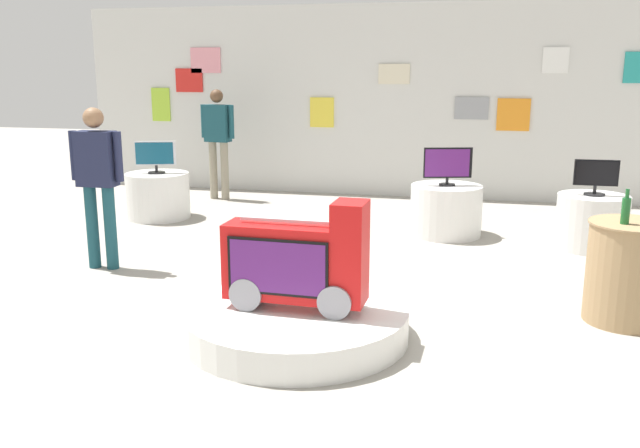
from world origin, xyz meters
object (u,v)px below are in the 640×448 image
at_px(side_table_round, 628,272).
at_px(shopper_browsing_rear, 98,176).
at_px(display_pedestal_right_rear, 446,210).
at_px(shopper_browsing_near_truck, 218,135).
at_px(display_pedestal_left_rear, 592,222).
at_px(tv_on_center_rear, 156,156).
at_px(main_display_pedestal, 296,322).
at_px(display_pedestal_center_rear, 158,196).
at_px(tv_on_right_rear, 448,164).
at_px(bottle_on_side_table, 626,210).
at_px(tv_on_left_rear, 596,176).
at_px(novelty_firetruck_tv, 298,265).

distance_m(side_table_round, shopper_browsing_rear, 4.94).
relative_size(display_pedestal_right_rear, shopper_browsing_near_truck, 0.51).
relative_size(display_pedestal_left_rear, side_table_round, 0.95).
bearing_deg(tv_on_center_rear, display_pedestal_left_rear, -3.67).
bearing_deg(side_table_round, display_pedestal_left_rear, 88.41).
distance_m(main_display_pedestal, side_table_round, 2.68).
bearing_deg(display_pedestal_right_rear, side_table_round, -58.98).
distance_m(tv_on_center_rear, display_pedestal_right_rear, 3.90).
distance_m(display_pedestal_center_rear, shopper_browsing_rear, 2.46).
bearing_deg(display_pedestal_center_rear, side_table_round, -26.38).
bearing_deg(tv_on_right_rear, display_pedestal_left_rear, -9.41).
xyz_separation_m(main_display_pedestal, display_pedestal_right_rear, (0.93, 3.54, 0.19)).
bearing_deg(bottle_on_side_table, main_display_pedestal, -160.34).
bearing_deg(bottle_on_side_table, tv_on_left_rear, 86.53).
height_order(display_pedestal_left_rear, tv_on_right_rear, tv_on_right_rear).
distance_m(display_pedestal_left_rear, shopper_browsing_rear, 5.37).
xyz_separation_m(tv_on_center_rear, shopper_browsing_rear, (0.54, -2.31, 0.10)).
distance_m(novelty_firetruck_tv, display_pedestal_right_rear, 3.67).
distance_m(tv_on_left_rear, side_table_round, 2.37).
distance_m(novelty_firetruck_tv, tv_on_center_rear, 4.69).
height_order(tv_on_left_rear, display_pedestal_right_rear, tv_on_left_rear).
bearing_deg(novelty_firetruck_tv, display_pedestal_left_rear, 52.16).
height_order(main_display_pedestal, tv_on_center_rear, tv_on_center_rear).
bearing_deg(shopper_browsing_rear, display_pedestal_center_rear, 103.01).
xyz_separation_m(main_display_pedestal, shopper_browsing_rear, (-2.40, 1.31, 0.84)).
relative_size(display_pedestal_right_rear, shopper_browsing_rear, 0.53).
xyz_separation_m(display_pedestal_right_rear, shopper_browsing_rear, (-3.32, -2.23, 0.65)).
relative_size(display_pedestal_right_rear, bottle_on_side_table, 3.13).
xyz_separation_m(display_pedestal_right_rear, shopper_browsing_near_truck, (-3.55, 1.56, 0.68)).
distance_m(bottle_on_side_table, shopper_browsing_rear, 4.83).
distance_m(display_pedestal_center_rear, bottle_on_side_table, 6.05).
distance_m(tv_on_center_rear, side_table_round, 6.08).
height_order(tv_on_center_rear, side_table_round, tv_on_center_rear).
relative_size(main_display_pedestal, tv_on_right_rear, 2.99).
distance_m(display_pedestal_right_rear, bottle_on_side_table, 3.13).
height_order(display_pedestal_right_rear, tv_on_right_rear, tv_on_right_rear).
relative_size(display_pedestal_right_rear, tv_on_right_rear, 1.51).
bearing_deg(tv_on_center_rear, main_display_pedestal, -50.98).
height_order(display_pedestal_right_rear, side_table_round, side_table_round).
relative_size(novelty_firetruck_tv, display_pedestal_left_rear, 1.37).
height_order(display_pedestal_center_rear, side_table_round, side_table_round).
height_order(novelty_firetruck_tv, display_pedestal_right_rear, novelty_firetruck_tv).
distance_m(display_pedestal_center_rear, tv_on_right_rear, 3.90).
bearing_deg(display_pedestal_left_rear, side_table_round, -91.59).
height_order(tv_on_center_rear, shopper_browsing_rear, shopper_browsing_rear).
xyz_separation_m(tv_on_left_rear, tv_on_center_rear, (-5.50, 0.36, 0.02)).
bearing_deg(side_table_round, tv_on_center_rear, 153.66).
bearing_deg(display_pedestal_center_rear, main_display_pedestal, -51.02).
height_order(display_pedestal_right_rear, shopper_browsing_near_truck, shopper_browsing_near_truck).
distance_m(novelty_firetruck_tv, side_table_round, 2.65).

